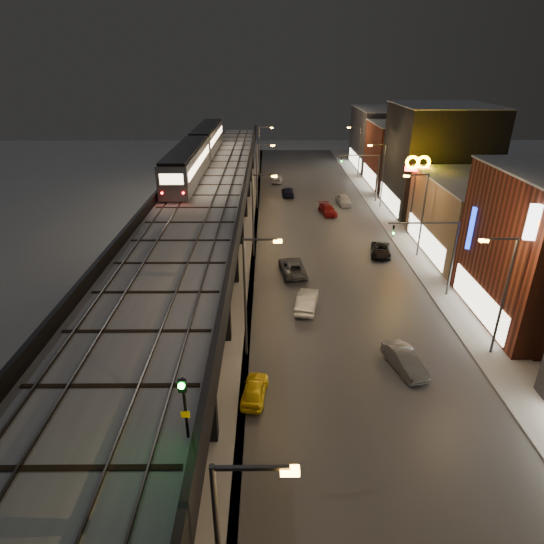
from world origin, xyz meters
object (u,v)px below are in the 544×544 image
object	(u,v)px
car_far_white	(278,179)
car_onc_red	(343,200)
car_onc_silver	(404,361)
car_onc_dark	(381,251)
rail_signal	(184,398)
car_mid_dark	(288,192)
subway_train	(198,149)
car_mid_silver	(293,267)
car_near_white	(307,301)
car_taxi	(255,390)
car_onc_white	(328,210)
sign_citgo	(542,244)

from	to	relation	value
car_far_white	car_onc_red	distance (m)	16.39
car_onc_silver	car_far_white	bearing A→B (deg)	83.31
car_onc_dark	rail_signal	bearing A→B (deg)	-103.41
rail_signal	car_far_white	distance (m)	66.03
rail_signal	car_mid_dark	size ratio (longest dim) A/B	0.62
car_onc_red	car_far_white	bearing A→B (deg)	119.67
subway_train	car_mid_silver	size ratio (longest dim) A/B	7.43
car_mid_dark	car_onc_dark	world-z (taller)	car_mid_dark
subway_train	car_onc_red	distance (m)	21.94
car_near_white	car_onc_red	world-z (taller)	car_near_white
car_taxi	car_near_white	world-z (taller)	car_near_white
car_onc_white	car_onc_red	bearing A→B (deg)	47.24
car_far_white	sign_citgo	xyz separation A→B (m)	(15.99, -50.96, 7.89)
car_onc_white	car_mid_dark	bearing A→B (deg)	107.82
subway_train	car_onc_silver	world-z (taller)	subway_train
car_far_white	car_onc_red	world-z (taller)	car_onc_red
car_onc_dark	car_onc_red	distance (m)	19.21
rail_signal	car_onc_white	distance (m)	49.36
car_taxi	car_onc_dark	bearing A→B (deg)	-112.46
sign_citgo	car_near_white	bearing A→B (deg)	154.70
rail_signal	sign_citgo	distance (m)	25.16
car_onc_white	car_onc_red	world-z (taller)	car_onc_red
car_taxi	car_onc_white	size ratio (longest dim) A/B	0.82
car_far_white	car_mid_dark	bearing A→B (deg)	107.32
car_onc_white	sign_citgo	xyz separation A→B (m)	(9.46, -33.00, 7.95)
sign_citgo	car_mid_dark	bearing A→B (deg)	108.92
car_onc_white	car_onc_dark	bearing A→B (deg)	-85.01
car_onc_dark	car_onc_red	size ratio (longest dim) A/B	1.05
sign_citgo	car_far_white	bearing A→B (deg)	107.43
car_mid_silver	car_far_white	bearing A→B (deg)	-96.11
car_far_white	car_onc_red	size ratio (longest dim) A/B	0.96
rail_signal	car_near_white	world-z (taller)	rail_signal
car_onc_red	car_onc_dark	bearing A→B (deg)	-91.84
car_onc_silver	car_taxi	bearing A→B (deg)	-179.34
car_mid_silver	car_onc_red	distance (m)	25.21
car_mid_dark	rail_signal	bearing A→B (deg)	82.99
rail_signal	car_mid_silver	xyz separation A→B (m)	(5.38, 28.29, -7.85)
car_onc_silver	car_onc_white	distance (m)	34.65
car_taxi	car_onc_silver	bearing A→B (deg)	-157.04
car_far_white	car_onc_dark	distance (m)	34.27
car_onc_red	car_onc_white	bearing A→B (deg)	-127.63
car_mid_silver	car_onc_red	bearing A→B (deg)	-117.32
car_taxi	car_onc_red	bearing A→B (deg)	-98.49
car_taxi	car_mid_dark	distance (m)	47.12
car_taxi	car_onc_silver	distance (m)	10.55
car_onc_white	car_far_white	bearing A→B (deg)	99.51
car_far_white	subway_train	bearing A→B (deg)	62.63
car_onc_dark	car_onc_white	bearing A→B (deg)	116.90
car_mid_dark	car_near_white	bearing A→B (deg)	89.38
car_near_white	car_onc_red	distance (m)	31.72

